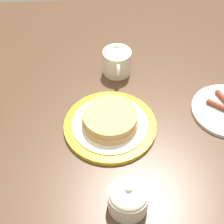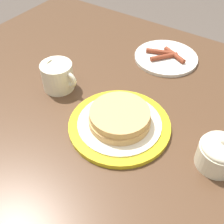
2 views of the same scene
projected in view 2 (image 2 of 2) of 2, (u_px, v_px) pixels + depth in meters
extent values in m
cube|color=#4C3321|center=(107.00, 138.00, 0.65)|extent=(1.24, 1.08, 0.03)
cube|color=#4C3321|center=(71.00, 79.00, 1.42)|extent=(0.07, 0.07, 0.72)
cylinder|color=gold|center=(119.00, 125.00, 0.65)|extent=(0.24, 0.24, 0.01)
cylinder|color=beige|center=(120.00, 123.00, 0.65)|extent=(0.19, 0.19, 0.00)
cylinder|color=tan|center=(120.00, 120.00, 0.64)|extent=(0.14, 0.14, 0.02)
cylinder|color=tan|center=(120.00, 114.00, 0.63)|extent=(0.14, 0.14, 0.02)
cylinder|color=silver|center=(166.00, 57.00, 0.85)|extent=(0.19, 0.19, 0.01)
cylinder|color=brown|center=(160.00, 52.00, 0.85)|extent=(0.09, 0.04, 0.01)
cylinder|color=brown|center=(174.00, 55.00, 0.84)|extent=(0.08, 0.05, 0.01)
cylinder|color=brown|center=(164.00, 57.00, 0.84)|extent=(0.06, 0.08, 0.01)
cylinder|color=beige|center=(58.00, 76.00, 0.74)|extent=(0.08, 0.08, 0.07)
cone|color=beige|center=(45.00, 63.00, 0.73)|extent=(0.03, 0.04, 0.04)
torus|color=beige|center=(69.00, 79.00, 0.71)|extent=(0.04, 0.01, 0.04)
cylinder|color=beige|center=(218.00, 156.00, 0.57)|extent=(0.09, 0.09, 0.05)
ellipsoid|color=beige|center=(222.00, 147.00, 0.55)|extent=(0.08, 0.08, 0.03)
sphere|color=beige|center=(224.00, 141.00, 0.53)|extent=(0.02, 0.02, 0.02)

